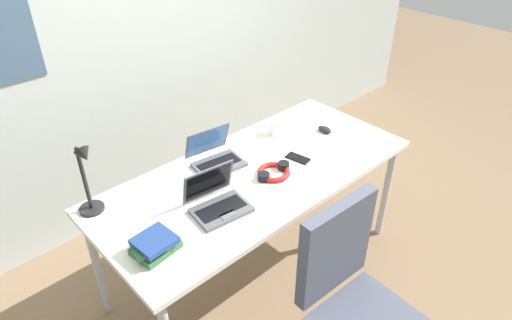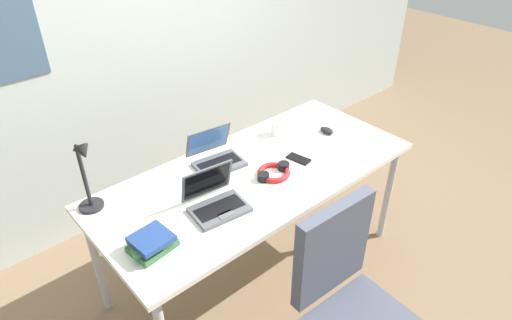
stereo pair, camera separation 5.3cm
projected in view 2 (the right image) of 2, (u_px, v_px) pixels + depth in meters
The scene contains 11 objects.
ground_plane at pixel (256, 267), 2.86m from camera, with size 12.00×12.00×0.00m, color #7A6047.
wall_back at pixel (140, 24), 2.83m from camera, with size 6.00×0.13×2.60m.
desk at pixel (256, 181), 2.49m from camera, with size 1.80×0.80×0.74m.
desk_lamp at pixel (87, 177), 2.08m from camera, with size 0.12×0.18×0.40m.
laptop_front_left at pixel (216, 156), 2.51m from camera, with size 0.30×0.28×0.19m.
laptop_center at pixel (216, 201), 2.18m from camera, with size 0.30×0.27×0.20m.
computer_mouse at pixel (327, 130), 2.80m from camera, with size 0.06×0.10×0.03m, color black.
cell_phone at pixel (299, 159), 2.56m from camera, with size 0.06×0.14×0.01m, color black.
headphones at pixel (274, 172), 2.43m from camera, with size 0.21×0.18×0.04m.
book_stack at pixel (151, 243), 1.95m from camera, with size 0.21×0.18×0.08m.
coffee_mug at pixel (277, 128), 2.77m from camera, with size 0.11×0.08×0.09m.
Camera 2 is at (-1.32, -1.51, 2.16)m, focal length 31.60 mm.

